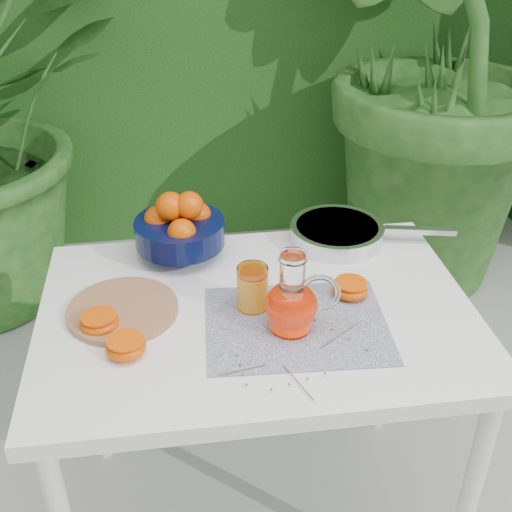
{
  "coord_description": "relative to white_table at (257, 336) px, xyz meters",
  "views": [
    {
      "loc": [
        -0.17,
        -1.27,
        1.63
      ],
      "look_at": [
        -0.0,
        -0.07,
        0.88
      ],
      "focal_mm": 45.0,
      "sensor_mm": 36.0,
      "label": 1
    }
  ],
  "objects": [
    {
      "name": "ground",
      "position": [
        0.0,
        0.09,
        -0.67
      ],
      "size": [
        60.0,
        60.0,
        0.0
      ],
      "primitive_type": "plane",
      "color": "#B6B2AE"
    },
    {
      "name": "orange_halves",
      "position": [
        -0.14,
        -0.04,
        0.1
      ],
      "size": [
        0.69,
        0.25,
        0.04
      ],
      "color": "#DA5B02",
      "rests_on": "white_table"
    },
    {
      "name": "juice_tumbler",
      "position": [
        -0.01,
        0.0,
        0.14
      ],
      "size": [
        0.09,
        0.09,
        0.11
      ],
      "color": "white",
      "rests_on": "white_table"
    },
    {
      "name": "juice_pitcher",
      "position": [
        0.06,
        -0.09,
        0.15
      ],
      "size": [
        0.17,
        0.13,
        0.19
      ],
      "color": "white",
      "rests_on": "white_table"
    },
    {
      "name": "fruit_bowl",
      "position": [
        -0.16,
        0.27,
        0.17
      ],
      "size": [
        0.25,
        0.25,
        0.18
      ],
      "color": "black",
      "rests_on": "white_table"
    },
    {
      "name": "potted_plant_right",
      "position": [
        0.84,
        1.29,
        0.35
      ],
      "size": [
        2.87,
        2.87,
        2.03
      ],
      "primitive_type": "imported",
      "rotation": [
        0.0,
        0.0,
        2.3
      ],
      "color": "#1B501C",
      "rests_on": "ground"
    },
    {
      "name": "saute_pan",
      "position": [
        0.26,
        0.28,
        0.11
      ],
      "size": [
        0.46,
        0.3,
        0.05
      ],
      "color": "silver",
      "rests_on": "white_table"
    },
    {
      "name": "white_table",
      "position": [
        0.0,
        0.0,
        0.0
      ],
      "size": [
        1.0,
        0.7,
        0.75
      ],
      "color": "white",
      "rests_on": "ground"
    },
    {
      "name": "thyme_sprigs",
      "position": [
        0.05,
        -0.2,
        0.09
      ],
      "size": [
        0.33,
        0.25,
        0.01
      ],
      "color": "brown",
      "rests_on": "white_table"
    },
    {
      "name": "placemat",
      "position": [
        0.08,
        -0.07,
        0.08
      ],
      "size": [
        0.42,
        0.33,
        0.0
      ],
      "primitive_type": "cube",
      "rotation": [
        0.0,
        0.0,
        -0.06
      ],
      "color": "#0D1248",
      "rests_on": "white_table"
    },
    {
      "name": "cutting_board",
      "position": [
        -0.31,
        0.03,
        0.09
      ],
      "size": [
        0.33,
        0.33,
        0.02
      ],
      "primitive_type": "cylinder",
      "rotation": [
        0.0,
        0.0,
        -0.39
      ],
      "color": "#9D6D47",
      "rests_on": "white_table"
    }
  ]
}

